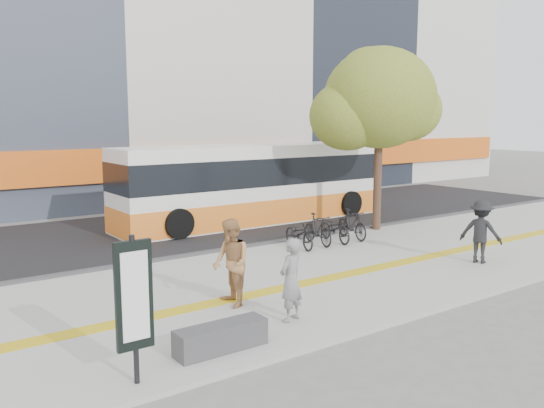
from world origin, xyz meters
TOP-DOWN VIEW (x-y plane):
  - ground at (0.00, 0.00)m, footprint 120.00×120.00m
  - sidewalk at (0.00, 1.50)m, footprint 40.00×7.00m
  - tactile_strip at (0.00, 1.00)m, footprint 40.00×0.45m
  - street at (0.00, 9.00)m, footprint 40.00×8.00m
  - curb at (0.00, 5.00)m, footprint 40.00×0.25m
  - bench at (-2.60, -1.20)m, footprint 1.60×0.45m
  - signboard at (-4.20, -1.51)m, footprint 0.55×0.10m
  - street_tree at (7.18, 4.82)m, footprint 4.40×3.80m
  - bus at (4.70, 8.50)m, footprint 10.84×2.57m
  - bicycle_row at (4.24, 4.00)m, footprint 2.92×1.70m
  - seated_woman at (-0.80, -0.76)m, footprint 0.68×0.56m
  - pedestrian_tan at (-1.25, 0.66)m, footprint 0.81×0.97m
  - pedestrian_dark at (6.02, -0.21)m, footprint 0.99×1.25m

SIDE VIEW (x-z plane):
  - ground at x=0.00m, z-range 0.00..0.00m
  - street at x=0.00m, z-range 0.00..0.06m
  - sidewalk at x=0.00m, z-range 0.00..0.08m
  - curb at x=0.00m, z-range 0.00..0.14m
  - tactile_strip at x=0.00m, z-range 0.08..0.09m
  - bench at x=-2.60m, z-range 0.08..0.53m
  - bicycle_row at x=4.24m, z-range 0.05..1.00m
  - seated_woman at x=-0.80m, z-range 0.08..1.68m
  - pedestrian_dark at x=6.02m, z-range 0.08..1.77m
  - pedestrian_tan at x=-1.25m, z-range 0.08..1.88m
  - signboard at x=-4.20m, z-range 0.27..2.47m
  - bus at x=4.70m, z-range -0.03..2.86m
  - street_tree at x=7.18m, z-range 1.36..7.67m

